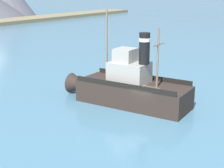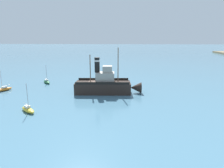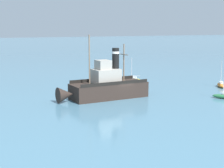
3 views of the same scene
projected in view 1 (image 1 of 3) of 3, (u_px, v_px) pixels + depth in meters
name	position (u px, v px, depth m)	size (l,w,h in m)	color
ground_plane	(143.00, 112.00, 34.73)	(600.00, 600.00, 0.00)	#477289
old_tugboat	(128.00, 87.00, 36.68)	(4.96, 14.54, 9.90)	#2D231E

